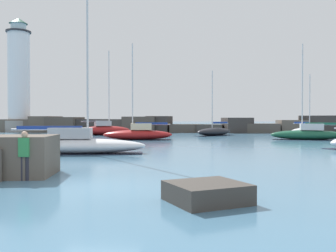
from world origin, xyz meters
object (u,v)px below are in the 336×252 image
sailboat_moored_3 (307,131)px  person_on_rocks (25,153)px  sailboat_moored_4 (214,131)px  sailboat_moored_2 (138,134)px  sailboat_moored_7 (308,134)px  lighthouse (19,81)px  sailboat_moored_6 (77,144)px  sailboat_moored_5 (105,130)px

sailboat_moored_3 → person_on_rocks: size_ratio=4.72×
sailboat_moored_4 → sailboat_moored_3: bearing=11.7°
sailboat_moored_2 → sailboat_moored_7: same height
sailboat_moored_2 → sailboat_moored_4: 12.80m
person_on_rocks → sailboat_moored_7: bearing=57.7°
lighthouse → sailboat_moored_6: size_ratio=1.67×
lighthouse → sailboat_moored_3: size_ratio=2.31×
sailboat_moored_4 → sailboat_moored_2: bearing=-128.0°
lighthouse → sailboat_moored_2: lighthouse is taller
sailboat_moored_6 → sailboat_moored_5: bearing=100.8°
sailboat_moored_2 → sailboat_moored_5: sailboat_moored_5 is taller
person_on_rocks → sailboat_moored_2: bearing=90.7°
lighthouse → sailboat_moored_4: 33.21m
sailboat_moored_3 → sailboat_moored_6: bearing=-127.3°
lighthouse → sailboat_moored_6: bearing=-58.9°
sailboat_moored_2 → sailboat_moored_5: (-6.00, 10.22, 0.10)m
person_on_rocks → sailboat_moored_6: bearing=98.8°
person_on_rocks → sailboat_moored_4: bearing=77.7°
sailboat_moored_4 → person_on_rocks: 35.50m
lighthouse → sailboat_moored_7: 44.53m
lighthouse → sailboat_moored_2: 31.57m
sailboat_moored_2 → sailboat_moored_3: bearing=32.4°
sailboat_moored_2 → sailboat_moored_6: sailboat_moored_6 is taller
sailboat_moored_7 → person_on_rocks: (-16.47, -26.01, 0.32)m
sailboat_moored_7 → sailboat_moored_6: bearing=-137.7°
sailboat_moored_3 → sailboat_moored_6: sailboat_moored_6 is taller
sailboat_moored_5 → sailboat_moored_7: size_ratio=1.14×
sailboat_moored_4 → sailboat_moored_6: (-9.07, -25.04, 0.06)m
sailboat_moored_2 → sailboat_moored_7: bearing=4.9°
sailboat_moored_3 → sailboat_moored_7: bearing=-105.0°
sailboat_moored_5 → sailboat_moored_4: bearing=-0.6°
sailboat_moored_2 → sailboat_moored_4: bearing=52.0°
lighthouse → sailboat_moored_4: size_ratio=2.27×
lighthouse → sailboat_moored_4: (30.56, -10.56, -7.56)m
sailboat_moored_3 → sailboat_moored_6: (-20.96, -27.50, 0.07)m
sailboat_moored_2 → sailboat_moored_7: size_ratio=1.00×
lighthouse → person_on_rocks: lighthouse is taller
sailboat_moored_3 → person_on_rocks: 41.94m
sailboat_moored_2 → sailboat_moored_6: (-1.19, -14.95, -0.03)m
sailboat_moored_7 → person_on_rocks: size_ratio=5.75×
lighthouse → sailboat_moored_5: 21.01m
sailboat_moored_4 → sailboat_moored_7: (8.90, -8.66, 0.08)m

